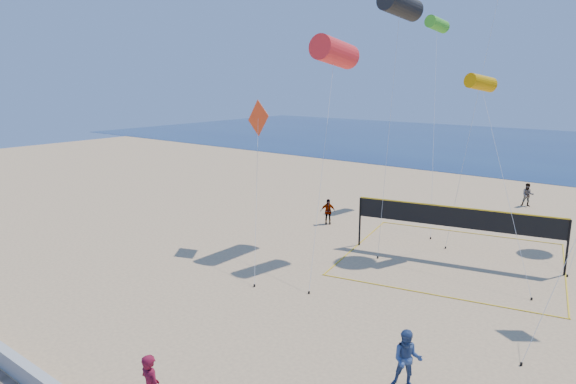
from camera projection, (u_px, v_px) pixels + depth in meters
The scene contains 9 objects.
bystander_a at pixel (407, 359), 14.25m from camera, with size 0.83×0.65×1.72m, color #344E83.
far_person_0 at pixel (328, 211), 30.54m from camera, with size 0.89×0.37×1.52m, color gray.
far_person_3 at pixel (528, 195), 34.75m from camera, with size 0.77×0.60×1.59m, color gray.
volleyball_net at pixel (456, 223), 24.34m from camera, with size 11.46×11.34×2.59m.
kite_0 at pixel (335, 52), 25.81m from camera, with size 4.14×8.33×10.64m.
kite_1 at pixel (400, 5), 24.04m from camera, with size 1.39×3.37×12.54m.
kite_2 at pixel (481, 83), 24.52m from camera, with size 4.86×5.74×8.77m.
kite_3 at pixel (258, 124), 25.66m from camera, with size 4.76×4.95×7.49m.
kite_8 at pixel (437, 24), 33.97m from camera, with size 4.46×9.49×12.57m.
Camera 1 is at (7.47, -8.66, 8.48)m, focal length 32.00 mm.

